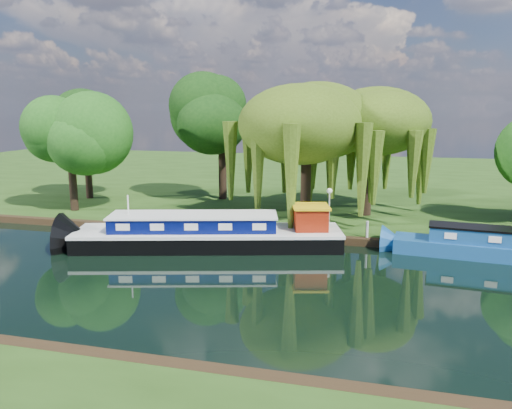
# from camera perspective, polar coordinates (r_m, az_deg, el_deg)

# --- Properties ---
(ground) EXTENTS (120.00, 120.00, 0.00)m
(ground) POSITION_cam_1_polar(r_m,az_deg,el_deg) (22.94, 4.12, -9.62)
(ground) COLOR black
(far_bank) EXTENTS (120.00, 52.00, 0.45)m
(far_bank) POSITION_cam_1_polar(r_m,az_deg,el_deg) (55.82, 10.38, 2.81)
(far_bank) COLOR #213F11
(far_bank) RESTS_ON ground
(dutch_barge) EXTENTS (15.79, 7.37, 3.25)m
(dutch_barge) POSITION_cam_1_polar(r_m,az_deg,el_deg) (29.30, -5.20, -3.36)
(dutch_barge) COLOR black
(dutch_barge) RESTS_ON ground
(red_dinghy) EXTENTS (3.19, 2.40, 0.63)m
(red_dinghy) POSITION_cam_1_polar(r_m,az_deg,el_deg) (31.18, -15.33, -4.37)
(red_dinghy) COLOR maroon
(red_dinghy) RESTS_ON ground
(willow_left) EXTENTS (7.35, 7.35, 8.81)m
(willow_left) POSITION_cam_1_polar(r_m,az_deg,el_deg) (33.98, 5.83, 8.93)
(willow_left) COLOR black
(willow_left) RESTS_ON far_bank
(willow_right) EXTENTS (6.72, 6.72, 8.19)m
(willow_right) POSITION_cam_1_polar(r_m,az_deg,el_deg) (36.07, 12.82, 8.16)
(willow_right) COLOR black
(willow_right) RESTS_ON far_bank
(tree_far_left) EXTENTS (5.25, 5.25, 8.45)m
(tree_far_left) POSITION_cam_1_polar(r_m,az_deg,el_deg) (39.33, -20.55, 7.68)
(tree_far_left) COLOR black
(tree_far_left) RESTS_ON far_bank
(tree_far_back) EXTENTS (4.88, 4.88, 8.20)m
(tree_far_back) POSITION_cam_1_polar(r_m,az_deg,el_deg) (44.33, -18.90, 8.02)
(tree_far_back) COLOR black
(tree_far_back) RESTS_ON far_bank
(tree_far_mid) EXTENTS (5.84, 5.84, 9.55)m
(tree_far_mid) POSITION_cam_1_polar(r_m,az_deg,el_deg) (41.73, -3.92, 9.60)
(tree_far_mid) COLOR black
(tree_far_mid) RESTS_ON far_bank
(lamppost) EXTENTS (0.36, 0.36, 2.56)m
(lamppost) POSITION_cam_1_polar(r_m,az_deg,el_deg) (32.30, 8.39, 0.85)
(lamppost) COLOR silver
(lamppost) RESTS_ON far_bank
(mooring_posts) EXTENTS (19.16, 0.16, 1.00)m
(mooring_posts) POSITION_cam_1_polar(r_m,az_deg,el_deg) (30.68, 6.03, -2.45)
(mooring_posts) COLOR silver
(mooring_posts) RESTS_ON far_bank
(reeds_near) EXTENTS (33.70, 1.50, 1.10)m
(reeds_near) POSITION_cam_1_polar(r_m,az_deg,el_deg) (15.84, 25.28, -18.53)
(reeds_near) COLOR #235617
(reeds_near) RESTS_ON ground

